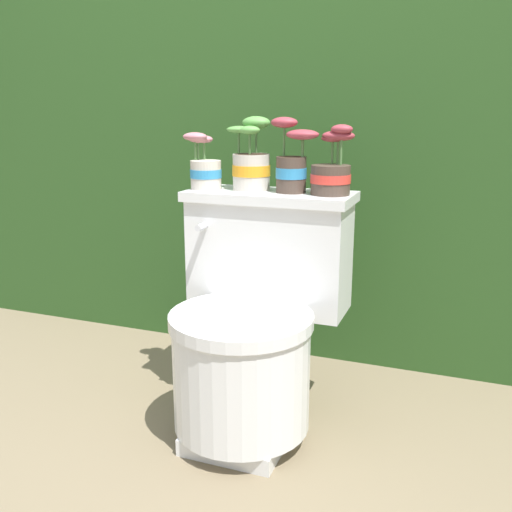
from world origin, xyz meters
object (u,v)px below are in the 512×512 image
object	(u,v)px
toilet	(253,324)
potted_plant_midright	(332,171)
potted_plant_left	(204,167)
potted_plant_midleft	(251,163)
potted_plant_middle	(292,162)

from	to	relation	value
toilet	potted_plant_midright	distance (m)	0.51
potted_plant_left	potted_plant_midleft	bearing A→B (deg)	15.16
potted_plant_left	potted_plant_midright	bearing A→B (deg)	3.60
potted_plant_midright	potted_plant_left	bearing A→B (deg)	-176.40
potted_plant_left	potted_plant_midright	world-z (taller)	potted_plant_midright
potted_plant_midleft	potted_plant_middle	xyz separation A→B (m)	(0.14, -0.01, 0.01)
toilet	potted_plant_middle	bearing A→B (deg)	65.08
toilet	potted_plant_midleft	world-z (taller)	potted_plant_midleft
potted_plant_midright	potted_plant_midleft	bearing A→B (deg)	177.15
potted_plant_midleft	potted_plant_midright	size ratio (longest dim) A/B	1.11
toilet	potted_plant_midright	xyz separation A→B (m)	(0.19, 0.15, 0.45)
potted_plant_left	potted_plant_middle	size ratio (longest dim) A/B	0.79
potted_plant_midright	toilet	bearing A→B (deg)	-141.42
potted_plant_left	potted_plant_midright	xyz separation A→B (m)	(0.40, 0.03, 0.00)
potted_plant_middle	potted_plant_midright	xyz separation A→B (m)	(0.12, 0.00, -0.02)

